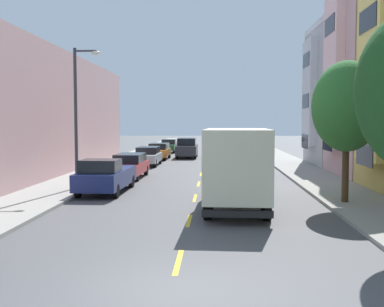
{
  "coord_description": "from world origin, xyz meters",
  "views": [
    {
      "loc": [
        0.9,
        -9.68,
        3.51
      ],
      "look_at": [
        -0.67,
        23.19,
        1.31
      ],
      "focal_mm": 44.42,
      "sensor_mm": 36.0,
      "label": 1
    }
  ],
  "objects_px": {
    "parked_wagon_silver": "(148,156)",
    "parked_suv_black": "(249,147)",
    "street_tree_second": "(347,107)",
    "parked_hatchback_forest": "(169,146)",
    "parked_hatchback_champagne": "(239,142)",
    "parked_wagon_orange": "(159,151)",
    "street_lamp": "(79,108)",
    "delivery_box_truck": "(237,163)",
    "parked_pickup_navy": "(106,176)",
    "parked_wagon_red": "(129,165)",
    "moving_charcoal_sedan": "(187,148)"
  },
  "relations": [
    {
      "from": "delivery_box_truck",
      "to": "parked_hatchback_forest",
      "type": "height_order",
      "value": "delivery_box_truck"
    },
    {
      "from": "delivery_box_truck",
      "to": "parked_hatchback_champagne",
      "type": "distance_m",
      "value": 44.49
    },
    {
      "from": "parked_pickup_navy",
      "to": "parked_wagon_orange",
      "type": "relative_size",
      "value": 1.13
    },
    {
      "from": "parked_wagon_silver",
      "to": "parked_pickup_navy",
      "type": "relative_size",
      "value": 0.88
    },
    {
      "from": "parked_wagon_silver",
      "to": "delivery_box_truck",
      "type": "bearing_deg",
      "value": -71.5
    },
    {
      "from": "parked_suv_black",
      "to": "parked_hatchback_champagne",
      "type": "xyz_separation_m",
      "value": [
        -0.06,
        16.62,
        -0.23
      ]
    },
    {
      "from": "street_lamp",
      "to": "parked_wagon_silver",
      "type": "xyz_separation_m",
      "value": [
        1.49,
        14.15,
        -3.41
      ]
    },
    {
      "from": "street_tree_second",
      "to": "parked_wagon_orange",
      "type": "xyz_separation_m",
      "value": [
        -10.73,
        24.08,
        -3.34
      ]
    },
    {
      "from": "parked_hatchback_champagne",
      "to": "moving_charcoal_sedan",
      "type": "bearing_deg",
      "value": -109.03
    },
    {
      "from": "street_tree_second",
      "to": "parked_hatchback_champagne",
      "type": "height_order",
      "value": "street_tree_second"
    },
    {
      "from": "parked_wagon_silver",
      "to": "parked_suv_black",
      "type": "bearing_deg",
      "value": 46.18
    },
    {
      "from": "parked_hatchback_forest",
      "to": "parked_wagon_orange",
      "type": "bearing_deg",
      "value": -89.98
    },
    {
      "from": "parked_suv_black",
      "to": "parked_wagon_orange",
      "type": "distance_m",
      "value": 9.01
    },
    {
      "from": "parked_wagon_silver",
      "to": "street_lamp",
      "type": "bearing_deg",
      "value": -96.01
    },
    {
      "from": "parked_wagon_orange",
      "to": "parked_suv_black",
      "type": "bearing_deg",
      "value": 17.37
    },
    {
      "from": "parked_hatchback_champagne",
      "to": "moving_charcoal_sedan",
      "type": "height_order",
      "value": "moving_charcoal_sedan"
    },
    {
      "from": "parked_wagon_red",
      "to": "moving_charcoal_sedan",
      "type": "distance_m",
      "value": 16.96
    },
    {
      "from": "parked_pickup_navy",
      "to": "parked_hatchback_champagne",
      "type": "bearing_deg",
      "value": 77.87
    },
    {
      "from": "parked_hatchback_forest",
      "to": "parked_hatchback_champagne",
      "type": "relative_size",
      "value": 1.01
    },
    {
      "from": "street_tree_second",
      "to": "moving_charcoal_sedan",
      "type": "bearing_deg",
      "value": 107.52
    },
    {
      "from": "parked_suv_black",
      "to": "parked_wagon_orange",
      "type": "relative_size",
      "value": 1.01
    },
    {
      "from": "street_tree_second",
      "to": "parked_wagon_orange",
      "type": "distance_m",
      "value": 26.57
    },
    {
      "from": "street_lamp",
      "to": "parked_hatchback_champagne",
      "type": "distance_m",
      "value": 41.28
    },
    {
      "from": "parked_pickup_navy",
      "to": "moving_charcoal_sedan",
      "type": "height_order",
      "value": "moving_charcoal_sedan"
    },
    {
      "from": "street_tree_second",
      "to": "parked_wagon_silver",
      "type": "distance_m",
      "value": 21.01
    },
    {
      "from": "delivery_box_truck",
      "to": "parked_pickup_navy",
      "type": "bearing_deg",
      "value": 147.7
    },
    {
      "from": "delivery_box_truck",
      "to": "parked_wagon_red",
      "type": "relative_size",
      "value": 1.54
    },
    {
      "from": "parked_wagon_red",
      "to": "parked_pickup_navy",
      "type": "xyz_separation_m",
      "value": [
        -0.05,
        -6.28,
        0.02
      ]
    },
    {
      "from": "parked_wagon_orange",
      "to": "parked_wagon_red",
      "type": "bearing_deg",
      "value": -90.39
    },
    {
      "from": "parked_wagon_silver",
      "to": "street_tree_second",
      "type": "bearing_deg",
      "value": -58.42
    },
    {
      "from": "parked_hatchback_forest",
      "to": "parked_hatchback_champagne",
      "type": "distance_m",
      "value": 12.88
    },
    {
      "from": "parked_wagon_orange",
      "to": "moving_charcoal_sedan",
      "type": "bearing_deg",
      "value": 36.91
    },
    {
      "from": "moving_charcoal_sedan",
      "to": "parked_hatchback_champagne",
      "type": "bearing_deg",
      "value": 70.97
    },
    {
      "from": "delivery_box_truck",
      "to": "parked_pickup_navy",
      "type": "distance_m",
      "value": 7.5
    },
    {
      "from": "street_lamp",
      "to": "parked_wagon_silver",
      "type": "height_order",
      "value": "street_lamp"
    },
    {
      "from": "parked_suv_black",
      "to": "parked_pickup_navy",
      "type": "distance_m",
      "value": 25.37
    },
    {
      "from": "parked_hatchback_champagne",
      "to": "parked_hatchback_forest",
      "type": "bearing_deg",
      "value": -131.55
    },
    {
      "from": "delivery_box_truck",
      "to": "parked_hatchback_forest",
      "type": "bearing_deg",
      "value": 100.0
    },
    {
      "from": "street_lamp",
      "to": "parked_wagon_silver",
      "type": "bearing_deg",
      "value": 83.99
    },
    {
      "from": "parked_wagon_red",
      "to": "parked_wagon_silver",
      "type": "bearing_deg",
      "value": 90.17
    },
    {
      "from": "parked_suv_black",
      "to": "parked_wagon_silver",
      "type": "bearing_deg",
      "value": -133.82
    },
    {
      "from": "parked_hatchback_champagne",
      "to": "parked_wagon_orange",
      "type": "xyz_separation_m",
      "value": [
        -8.54,
        -19.31,
        0.05
      ]
    },
    {
      "from": "delivery_box_truck",
      "to": "parked_wagon_orange",
      "type": "height_order",
      "value": "delivery_box_truck"
    },
    {
      "from": "parked_wagon_silver",
      "to": "parked_wagon_orange",
      "type": "distance_m",
      "value": 6.4
    },
    {
      "from": "moving_charcoal_sedan",
      "to": "parked_hatchback_forest",
      "type": "bearing_deg",
      "value": 108.1
    },
    {
      "from": "parked_wagon_red",
      "to": "parked_wagon_orange",
      "type": "distance_m",
      "value": 14.85
    },
    {
      "from": "delivery_box_truck",
      "to": "parked_pickup_navy",
      "type": "height_order",
      "value": "delivery_box_truck"
    },
    {
      "from": "parked_wagon_silver",
      "to": "parked_hatchback_champagne",
      "type": "relative_size",
      "value": 1.17
    },
    {
      "from": "parked_hatchback_champagne",
      "to": "parked_wagon_red",
      "type": "bearing_deg",
      "value": -104.2
    },
    {
      "from": "street_tree_second",
      "to": "parked_wagon_red",
      "type": "height_order",
      "value": "street_tree_second"
    }
  ]
}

